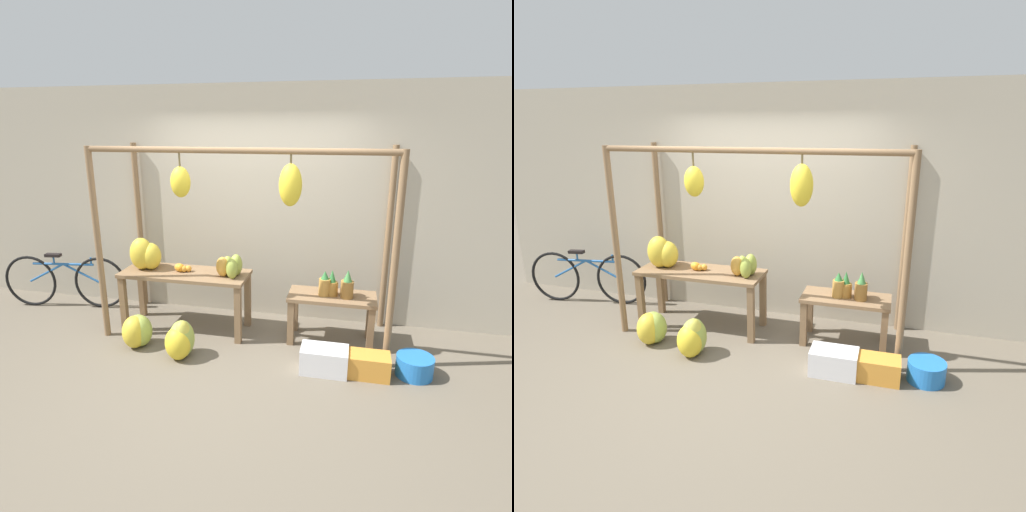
% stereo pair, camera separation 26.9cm
% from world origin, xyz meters
% --- Properties ---
extents(ground_plane, '(20.00, 20.00, 0.00)m').
position_xyz_m(ground_plane, '(0.00, 0.00, 0.00)').
color(ground_plane, '#665B4C').
extents(shop_wall_back, '(8.00, 0.08, 2.80)m').
position_xyz_m(shop_wall_back, '(0.00, 1.50, 1.40)').
color(shop_wall_back, '#B2A893').
rests_on(shop_wall_back, ground_plane).
extents(stall_awning, '(3.17, 1.08, 2.13)m').
position_xyz_m(stall_awning, '(0.04, 0.71, 1.46)').
color(stall_awning, brown).
rests_on(stall_awning, ground_plane).
extents(display_table_main, '(1.48, 0.55, 0.71)m').
position_xyz_m(display_table_main, '(-0.71, 0.84, 0.59)').
color(display_table_main, brown).
rests_on(display_table_main, ground_plane).
extents(display_table_side, '(0.95, 0.45, 0.55)m').
position_xyz_m(display_table_side, '(0.98, 0.89, 0.43)').
color(display_table_side, brown).
rests_on(display_table_side, ground_plane).
extents(banana_pile_on_table, '(0.44, 0.40, 0.38)m').
position_xyz_m(banana_pile_on_table, '(-1.21, 0.86, 0.88)').
color(banana_pile_on_table, gold).
rests_on(banana_pile_on_table, display_table_main).
extents(orange_pile, '(0.20, 0.11, 0.10)m').
position_xyz_m(orange_pile, '(-0.75, 0.85, 0.75)').
color(orange_pile, orange).
rests_on(orange_pile, display_table_main).
extents(pineapple_cluster, '(0.37, 0.18, 0.32)m').
position_xyz_m(pineapple_cluster, '(1.02, 0.87, 0.67)').
color(pineapple_cluster, '#A3702D').
rests_on(pineapple_cluster, display_table_side).
extents(banana_pile_ground_left, '(0.39, 0.42, 0.36)m').
position_xyz_m(banana_pile_ground_left, '(-1.08, 0.30, 0.18)').
color(banana_pile_ground_left, '#9EB247').
rests_on(banana_pile_ground_left, ground_plane).
extents(banana_pile_ground_right, '(0.37, 0.40, 0.42)m').
position_xyz_m(banana_pile_ground_right, '(-0.52, 0.18, 0.19)').
color(banana_pile_ground_right, gold).
rests_on(banana_pile_ground_right, ground_plane).
extents(fruit_crate_white, '(0.46, 0.28, 0.25)m').
position_xyz_m(fruit_crate_white, '(0.95, 0.23, 0.13)').
color(fruit_crate_white, silver).
rests_on(fruit_crate_white, ground_plane).
extents(blue_bucket, '(0.35, 0.35, 0.20)m').
position_xyz_m(blue_bucket, '(1.81, 0.35, 0.10)').
color(blue_bucket, blue).
rests_on(blue_bucket, ground_plane).
extents(parked_bicycle, '(1.64, 0.29, 0.74)m').
position_xyz_m(parked_bicycle, '(-2.52, 1.09, 0.36)').
color(parked_bicycle, black).
rests_on(parked_bicycle, ground_plane).
extents(papaya_pile, '(0.32, 0.31, 0.24)m').
position_xyz_m(papaya_pile, '(-0.16, 0.81, 0.83)').
color(papaya_pile, '#93A33D').
rests_on(papaya_pile, display_table_main).
extents(fruit_crate_purple, '(0.41, 0.25, 0.23)m').
position_xyz_m(fruit_crate_purple, '(1.37, 0.25, 0.11)').
color(fruit_crate_purple, orange).
rests_on(fruit_crate_purple, ground_plane).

